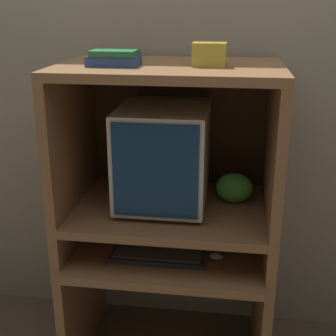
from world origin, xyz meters
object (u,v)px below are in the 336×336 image
object	(u,v)px
crt_monitor	(164,155)
storage_box	(209,54)
keyboard	(158,254)
snack_bag	(234,188)
mouse	(216,256)
book_stack	(114,58)

from	to	relation	value
crt_monitor	storage_box	bearing A→B (deg)	-19.68
keyboard	snack_bag	bearing A→B (deg)	34.43
crt_monitor	snack_bag	bearing A→B (deg)	10.15
snack_bag	storage_box	size ratio (longest dim) A/B	1.28
keyboard	mouse	distance (m)	0.25
keyboard	storage_box	bearing A→B (deg)	25.50
crt_monitor	mouse	world-z (taller)	crt_monitor
keyboard	storage_box	size ratio (longest dim) A/B	3.15
keyboard	mouse	size ratio (longest dim) A/B	6.67
crt_monitor	snack_bag	world-z (taller)	crt_monitor
snack_bag	book_stack	distance (m)	0.77
snack_bag	storage_box	bearing A→B (deg)	-134.63
keyboard	storage_box	distance (m)	0.86
storage_box	mouse	bearing A→B (deg)	-51.88
crt_monitor	storage_box	size ratio (longest dim) A/B	3.60
mouse	book_stack	size ratio (longest dim) A/B	0.31
snack_bag	keyboard	bearing A→B (deg)	-145.57
snack_bag	storage_box	xyz separation A→B (m)	(-0.12, -0.12, 0.59)
mouse	snack_bag	size ratio (longest dim) A/B	0.37
book_stack	snack_bag	bearing A→B (deg)	18.55
crt_monitor	storage_box	distance (m)	0.48
keyboard	snack_bag	world-z (taller)	snack_bag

